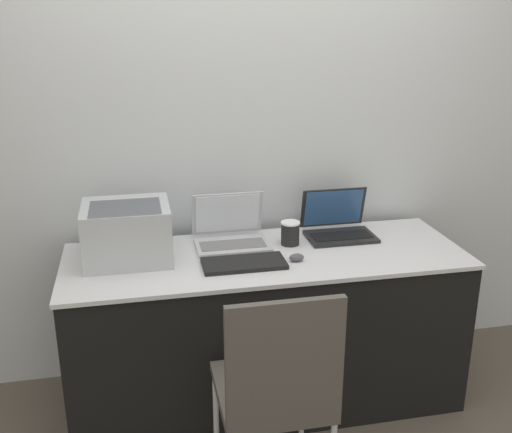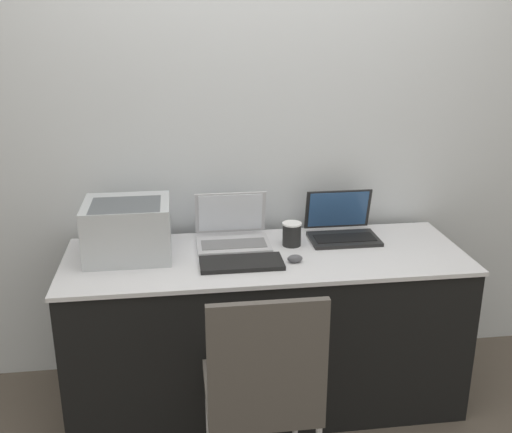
# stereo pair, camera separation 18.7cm
# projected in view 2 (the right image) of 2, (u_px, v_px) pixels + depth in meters

# --- Properties ---
(wall_back) EXTENTS (8.00, 0.05, 2.60)m
(wall_back) POSITION_uv_depth(u_px,v_px,m) (254.00, 130.00, 3.04)
(wall_back) COLOR silver
(wall_back) RESTS_ON ground_plane
(table) EXTENTS (1.88, 0.67, 0.79)m
(table) POSITION_uv_depth(u_px,v_px,m) (265.00, 328.00, 2.94)
(table) COLOR black
(table) RESTS_ON ground_plane
(printer) EXTENTS (0.39, 0.34, 0.26)m
(printer) POSITION_uv_depth(u_px,v_px,m) (128.00, 227.00, 2.76)
(printer) COLOR #B2B7BC
(printer) RESTS_ON table
(laptop_left) EXTENTS (0.35, 0.29, 0.24)m
(laptop_left) POSITION_uv_depth(u_px,v_px,m) (232.00, 233.00, 2.94)
(laptop_left) COLOR #B7B7BC
(laptop_left) RESTS_ON table
(laptop_right) EXTENTS (0.34, 0.27, 0.23)m
(laptop_right) POSITION_uv_depth(u_px,v_px,m) (342.00, 228.00, 3.01)
(laptop_right) COLOR black
(laptop_right) RESTS_ON table
(external_keyboard) EXTENTS (0.37, 0.18, 0.02)m
(external_keyboard) POSITION_uv_depth(u_px,v_px,m) (242.00, 263.00, 2.69)
(external_keyboard) COLOR black
(external_keyboard) RESTS_ON table
(coffee_cup) EXTENTS (0.09, 0.09, 0.12)m
(coffee_cup) POSITION_uv_depth(u_px,v_px,m) (292.00, 234.00, 2.91)
(coffee_cup) COLOR black
(coffee_cup) RESTS_ON table
(mouse) EXTENTS (0.07, 0.04, 0.04)m
(mouse) POSITION_uv_depth(u_px,v_px,m) (295.00, 259.00, 2.72)
(mouse) COLOR #4C4C51
(mouse) RESTS_ON table
(chair) EXTENTS (0.42, 0.45, 0.96)m
(chair) POSITION_uv_depth(u_px,v_px,m) (262.00, 385.00, 2.23)
(chair) COLOR #4C4742
(chair) RESTS_ON ground_plane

